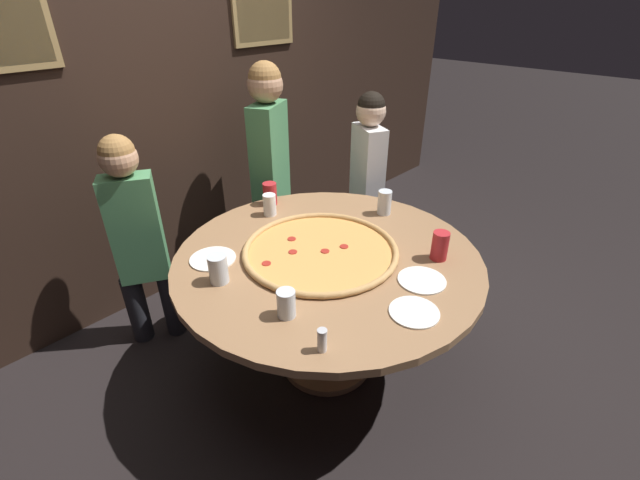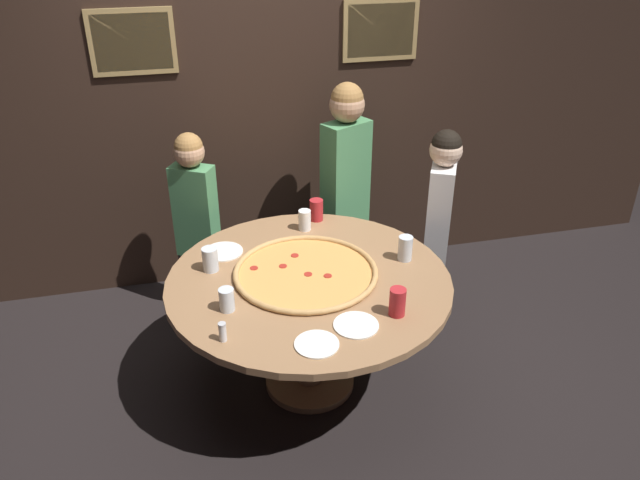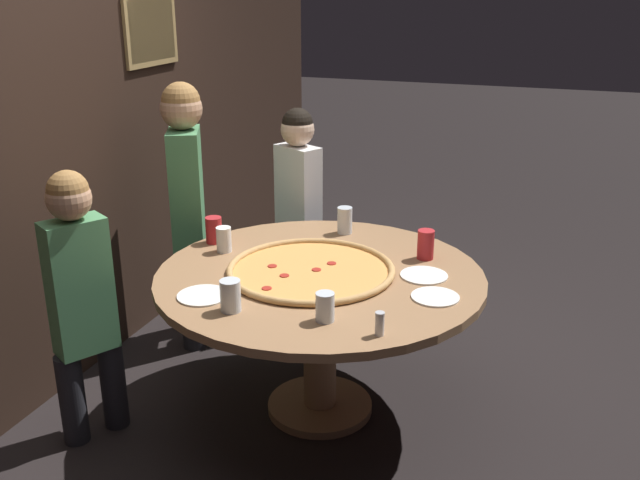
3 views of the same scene
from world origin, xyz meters
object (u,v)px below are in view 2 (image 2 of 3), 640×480
diner_far_left (196,215)px  drink_cup_beside_pizza (210,259)px  condiment_shaker (223,332)px  diner_far_right (345,179)px  drink_cup_near_right (316,210)px  drink_cup_by_shaker (405,248)px  drink_cup_near_left (397,302)px  dining_table (309,299)px  diner_side_left (439,217)px  drink_cup_far_left (305,220)px  white_plate_beside_cup (356,325)px  drink_cup_front_edge (227,300)px  white_plate_near_front (223,252)px  giant_pizza (306,272)px  white_plate_right_side (317,344)px

diner_far_left → drink_cup_beside_pizza: bearing=123.1°
condiment_shaker → diner_far_right: bearing=55.0°
drink_cup_beside_pizza → drink_cup_near_right: drink_cup_near_right is taller
drink_cup_by_shaker → drink_cup_near_left: bearing=-114.5°
dining_table → condiment_shaker: condiment_shaker is taller
dining_table → diner_far_right: (0.47, 0.97, 0.26)m
drink_cup_beside_pizza → diner_far_left: bearing=93.0°
diner_side_left → drink_cup_beside_pizza: bearing=-52.3°
diner_far_right → diner_far_left: bearing=-24.1°
drink_cup_far_left → white_plate_beside_cup: (0.03, -1.01, -0.06)m
dining_table → drink_cup_far_left: drink_cup_far_left is taller
drink_cup_near_left → drink_cup_front_edge: drink_cup_near_left is taller
white_plate_beside_cup → condiment_shaker: 0.63m
dining_table → diner_side_left: 1.09m
drink_cup_front_edge → condiment_shaker: (-0.05, -0.24, -0.01)m
drink_cup_by_shaker → white_plate_near_front: (-0.99, 0.32, -0.07)m
drink_cup_beside_pizza → drink_cup_near_left: bearing=-36.6°
drink_cup_near_left → white_plate_near_front: bearing=133.4°
drink_cup_near_right → drink_cup_front_edge: (-0.65, -0.84, -0.01)m
white_plate_near_front → diner_far_left: diner_far_left is taller
diner_far_right → drink_cup_far_left: bearing=22.0°
giant_pizza → drink_cup_near_left: 0.59m
dining_table → drink_cup_beside_pizza: 0.58m
drink_cup_by_shaker → diner_far_left: diner_far_left is taller
drink_cup_near_right → drink_cup_far_left: bearing=-132.3°
white_plate_beside_cup → drink_cup_by_shaker: bearing=50.1°
diner_side_left → drink_cup_far_left: bearing=-67.0°
drink_cup_near_left → drink_cup_far_left: 1.00m
white_plate_right_side → condiment_shaker: (-0.41, 0.13, 0.05)m
drink_cup_front_edge → drink_cup_far_left: bearing=52.9°
drink_cup_near_right → diner_far_right: 0.42m
white_plate_near_front → white_plate_right_side: bearing=-70.9°
drink_cup_by_shaker → drink_cup_far_left: drink_cup_by_shaker is taller
dining_table → drink_cup_beside_pizza: bearing=157.5°
giant_pizza → diner_far_left: 1.04m
dining_table → giant_pizza: size_ratio=1.95×
drink_cup_beside_pizza → white_plate_right_side: 0.87m
drink_cup_front_edge → diner_side_left: bearing=25.5°
giant_pizza → drink_cup_near_right: 0.65m
drink_cup_near_left → drink_cup_far_left: (-0.25, 0.97, -0.01)m
white_plate_beside_cup → drink_cup_near_left: bearing=10.9°
diner_far_left → diner_far_right: bearing=-147.8°
drink_cup_near_left → drink_cup_by_shaker: 0.53m
drink_cup_near_right → diner_far_right: bearing=48.3°
drink_cup_near_left → white_plate_right_side: 0.46m
drink_cup_far_left → dining_table: bearing=-100.2°
diner_side_left → giant_pizza: bearing=-38.3°
condiment_shaker → diner_far_left: 1.36m
drink_cup_by_shaker → diner_far_left: bearing=142.0°
dining_table → drink_cup_near_left: size_ratio=10.53×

